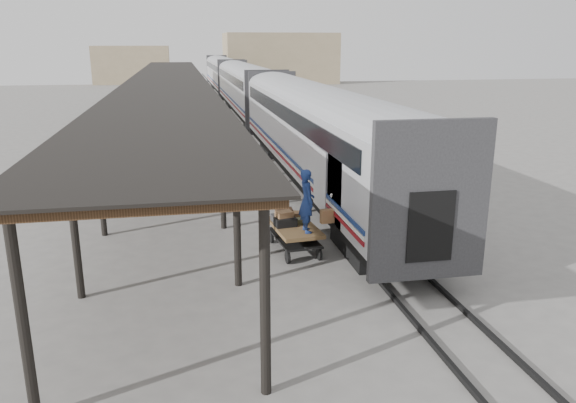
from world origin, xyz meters
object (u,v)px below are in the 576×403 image
Objects in this scene: porter at (307,201)px; pedestrian at (160,158)px; luggage_tug at (192,147)px; baggage_cart at (294,232)px.

pedestrian is (-4.70, 12.71, -1.04)m from porter.
baggage_cart is at bearing -82.15° from luggage_tug.
pedestrian is (-4.45, 12.06, 0.14)m from baggage_cart.
luggage_tug is 1.05× the size of pedestrian.
porter is (0.25, -0.65, 1.18)m from baggage_cart.
pedestrian reaches higher than baggage_cart.
luggage_tug is at bearing -92.33° from pedestrian.
pedestrian reaches higher than luggage_tug.
luggage_tug is (-2.77, 15.65, 0.01)m from baggage_cart.
baggage_cart is 15.89m from luggage_tug.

